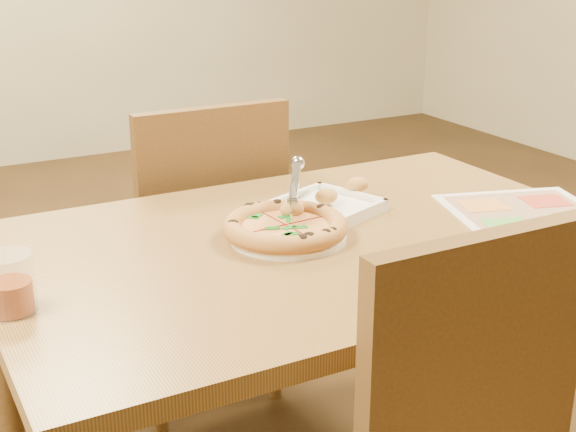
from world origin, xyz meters
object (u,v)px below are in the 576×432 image
appetizer_tray (316,210)px  menu (542,223)px  pizza (285,227)px  dining_table (312,276)px  pizza_cutter (294,188)px  chair_far (202,220)px  glass_tumbler (10,287)px  plate (288,236)px

appetizer_tray → menu: (0.40, -0.28, -0.01)m
pizza → dining_table: bearing=-25.2°
pizza_cutter → appetizer_tray: (0.08, 0.04, -0.07)m
chair_far → glass_tumbler: (-0.61, -0.66, 0.20)m
plate → glass_tumbler: bearing=-172.0°
glass_tumbler → pizza: bearing=8.5°
plate → chair_far: bearing=85.5°
pizza → glass_tumbler: size_ratio=2.50×
menu → appetizer_tray: bearing=145.8°
pizza → menu: (0.53, -0.19, -0.02)m
dining_table → glass_tumbler: (-0.61, -0.06, 0.13)m
appetizer_tray → menu: 0.49m
pizza_cutter → menu: size_ratio=0.32×
menu → glass_tumbler: bearing=174.5°
appetizer_tray → glass_tumbler: 0.70m
pizza → chair_far: bearing=85.1°
dining_table → appetizer_tray: size_ratio=3.69×
menu → dining_table: bearing=160.9°
dining_table → appetizer_tray: bearing=56.2°
pizza → appetizer_tray: appetizer_tray is taller
chair_far → menu: (0.48, -0.77, 0.16)m
chair_far → pizza: size_ratio=1.82×
pizza_cutter → glass_tumbler: (-0.60, -0.13, -0.04)m
dining_table → menu: size_ratio=2.80×
pizza_cutter → pizza: bearing=168.1°
pizza → glass_tumbler: 0.57m
chair_far → pizza_cutter: size_ratio=3.12×
glass_tumbler → menu: glass_tumbler is taller
chair_far → glass_tumbler: chair_far is taller
pizza → menu: pizza is taller
dining_table → pizza_cutter: (-0.00, 0.07, 0.17)m
plate → pizza: 0.02m
chair_far → glass_tumbler: size_ratio=4.56×
pizza → menu: bearing=-19.7°
dining_table → glass_tumbler: 0.63m
chair_far → pizza: chair_far is taller
dining_table → appetizer_tray: 0.17m
chair_far → pizza: (-0.05, -0.58, 0.18)m
dining_table → chair_far: (-0.00, 0.60, -0.07)m
chair_far → pizza: 0.61m
pizza → appetizer_tray: size_ratio=0.73×
dining_table → pizza_cutter: bearing=94.0°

